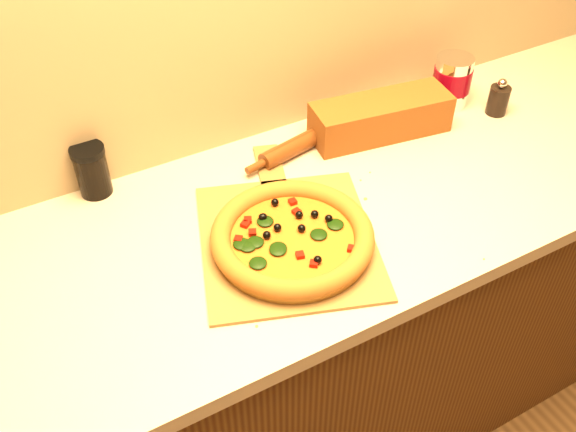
# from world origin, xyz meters

# --- Properties ---
(cabinet) EXTENTS (2.80, 0.65, 0.86)m
(cabinet) POSITION_xyz_m (0.00, 1.43, 0.43)
(cabinet) COLOR #41200E
(cabinet) RESTS_ON ground
(countertop) EXTENTS (2.84, 0.68, 0.04)m
(countertop) POSITION_xyz_m (0.00, 1.43, 0.88)
(countertop) COLOR #C1B097
(countertop) RESTS_ON cabinet
(pizza_peel) EXTENTS (0.48, 0.59, 0.01)m
(pizza_peel) POSITION_xyz_m (-0.04, 1.38, 0.90)
(pizza_peel) COLOR brown
(pizza_peel) RESTS_ON countertop
(pizza) EXTENTS (0.34, 0.34, 0.05)m
(pizza) POSITION_xyz_m (-0.05, 1.34, 0.93)
(pizza) COLOR #C88932
(pizza) RESTS_ON pizza_peel
(pepper_grinder) EXTENTS (0.06, 0.06, 0.10)m
(pepper_grinder) POSITION_xyz_m (0.69, 1.53, 0.94)
(pepper_grinder) COLOR black
(pepper_grinder) RESTS_ON countertop
(rolling_pin) EXTENTS (0.32, 0.09, 0.04)m
(rolling_pin) POSITION_xyz_m (0.14, 1.63, 0.92)
(rolling_pin) COLOR #58270F
(rolling_pin) RESTS_ON countertop
(coffee_canister) EXTENTS (0.10, 0.10, 0.14)m
(coffee_canister) POSITION_xyz_m (0.61, 1.63, 0.97)
(coffee_canister) COLOR silver
(coffee_canister) RESTS_ON countertop
(bread_bag) EXTENTS (0.37, 0.17, 0.10)m
(bread_bag) POSITION_xyz_m (0.36, 1.60, 0.95)
(bread_bag) COLOR #672F13
(bread_bag) RESTS_ON countertop
(dark_jar) EXTENTS (0.08, 0.08, 0.13)m
(dark_jar) POSITION_xyz_m (-0.35, 1.73, 0.96)
(dark_jar) COLOR black
(dark_jar) RESTS_ON countertop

